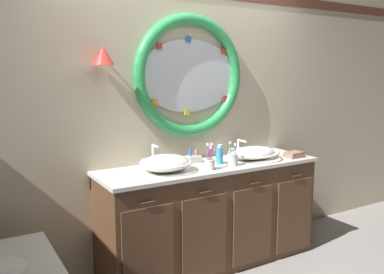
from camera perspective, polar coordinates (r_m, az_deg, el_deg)
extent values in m
cube|color=beige|center=(3.55, -1.43, 3.58)|extent=(6.40, 0.08, 2.60)
ellipsoid|color=silver|center=(3.51, -0.29, 8.54)|extent=(0.95, 0.02, 0.62)
torus|color=green|center=(3.51, -0.25, 8.54)|extent=(1.05, 0.10, 1.05)
cube|color=silver|center=(3.77, 6.12, 8.40)|extent=(0.05, 0.01, 0.05)
cube|color=red|center=(3.69, 4.44, 11.92)|extent=(0.05, 0.01, 0.05)
cube|color=#2866B7|center=(3.50, -0.47, 13.60)|extent=(0.05, 0.01, 0.05)
cube|color=red|center=(3.37, -4.59, 12.63)|extent=(0.05, 0.01, 0.05)
cube|color=red|center=(3.29, -7.36, 9.05)|extent=(0.05, 0.01, 0.05)
cube|color=orange|center=(3.35, -5.30, 4.85)|extent=(0.05, 0.01, 0.05)
cube|color=yellow|center=(3.50, -0.73, 3.48)|extent=(0.04, 0.01, 0.04)
cube|color=red|center=(3.71, 4.67, 5.45)|extent=(0.05, 0.01, 0.05)
cylinder|color=#4C3823|center=(3.16, -12.69, 11.45)|extent=(0.02, 0.09, 0.02)
cone|color=red|center=(3.11, -12.38, 11.13)|extent=(0.17, 0.17, 0.14)
cube|color=brown|center=(3.54, 2.58, -11.00)|extent=(1.89, 0.54, 0.85)
cube|color=silver|center=(3.41, 2.64, -4.05)|extent=(1.93, 0.58, 0.03)
cube|color=silver|center=(3.65, 0.36, -4.40)|extent=(1.89, 0.02, 0.11)
cube|color=brown|center=(3.01, -6.10, -15.70)|extent=(0.40, 0.02, 0.65)
cylinder|color=#422D1E|center=(2.87, -6.12, -9.14)|extent=(0.10, 0.01, 0.01)
cube|color=brown|center=(3.22, 1.80, -13.95)|extent=(0.40, 0.02, 0.65)
cylinder|color=#422D1E|center=(3.08, 1.96, -7.76)|extent=(0.10, 0.01, 0.01)
cube|color=brown|center=(3.48, 8.53, -12.23)|extent=(0.40, 0.02, 0.65)
cylinder|color=#422D1E|center=(3.35, 8.81, -6.46)|extent=(0.10, 0.01, 0.01)
cube|color=brown|center=(3.78, 14.18, -10.64)|extent=(0.40, 0.02, 0.65)
cylinder|color=#422D1E|center=(3.67, 14.54, -5.30)|extent=(0.10, 0.01, 0.01)
ellipsoid|color=white|center=(3.16, -3.69, -3.67)|extent=(0.39, 0.32, 0.13)
torus|color=white|center=(3.15, -3.69, -3.61)|extent=(0.41, 0.41, 0.02)
cylinder|color=silver|center=(3.15, -3.69, -3.61)|extent=(0.03, 0.03, 0.01)
ellipsoid|color=white|center=(3.63, 8.67, -2.20)|extent=(0.43, 0.27, 0.11)
torus|color=white|center=(3.63, 8.67, -2.16)|extent=(0.45, 0.45, 0.02)
cylinder|color=silver|center=(3.63, 8.67, -2.16)|extent=(0.03, 0.03, 0.01)
cylinder|color=silver|center=(3.37, -5.45, -3.84)|extent=(0.05, 0.05, 0.02)
cylinder|color=silver|center=(3.35, -5.47, -2.44)|extent=(0.02, 0.02, 0.15)
sphere|color=silver|center=(3.33, -5.49, -1.19)|extent=(0.03, 0.03, 0.03)
cylinder|color=silver|center=(3.29, -5.12, -1.32)|extent=(0.02, 0.10, 0.02)
cylinder|color=silver|center=(3.33, -6.68, -3.66)|extent=(0.04, 0.04, 0.06)
cylinder|color=silver|center=(3.39, -4.25, -3.37)|extent=(0.04, 0.04, 0.06)
cube|color=silver|center=(3.32, -6.69, -3.08)|extent=(0.05, 0.01, 0.01)
cube|color=silver|center=(3.39, -4.26, -2.81)|extent=(0.05, 0.01, 0.01)
cylinder|color=silver|center=(3.81, 6.49, -2.31)|extent=(0.05, 0.05, 0.02)
cylinder|color=silver|center=(3.80, 6.51, -1.31)|extent=(0.02, 0.02, 0.12)
sphere|color=silver|center=(3.79, 6.53, -0.45)|extent=(0.03, 0.03, 0.03)
cylinder|color=silver|center=(3.74, 7.09, -0.58)|extent=(0.02, 0.12, 0.02)
cylinder|color=silver|center=(3.77, 5.59, -2.14)|extent=(0.04, 0.04, 0.06)
cylinder|color=silver|center=(3.85, 7.38, -1.90)|extent=(0.04, 0.04, 0.06)
cube|color=silver|center=(3.76, 5.60, -1.63)|extent=(0.05, 0.01, 0.01)
cube|color=silver|center=(3.85, 7.40, -1.41)|extent=(0.05, 0.01, 0.01)
cylinder|color=white|center=(3.21, 2.50, -3.90)|extent=(0.08, 0.08, 0.08)
torus|color=white|center=(3.20, 2.50, -3.20)|extent=(0.09, 0.09, 0.01)
cylinder|color=purple|center=(3.20, 2.69, -2.79)|extent=(0.03, 0.01, 0.18)
cube|color=white|center=(3.19, 2.70, -1.02)|extent=(0.02, 0.02, 0.02)
cylinder|color=blue|center=(3.20, 2.41, -2.93)|extent=(0.03, 0.02, 0.16)
cube|color=white|center=(3.19, 2.42, -1.30)|extent=(0.02, 0.02, 0.02)
cylinder|color=purple|center=(3.19, 2.16, -2.84)|extent=(0.04, 0.01, 0.18)
cube|color=white|center=(3.17, 2.17, -1.04)|extent=(0.02, 0.02, 0.02)
cylinder|color=#E0383D|center=(3.18, 2.62, -3.07)|extent=(0.03, 0.03, 0.16)
cube|color=white|center=(3.16, 2.63, -1.45)|extent=(0.02, 0.02, 0.02)
cylinder|color=silver|center=(3.35, 5.71, -3.22)|extent=(0.09, 0.09, 0.10)
torus|color=silver|center=(3.34, 5.72, -2.40)|extent=(0.09, 0.09, 0.01)
cylinder|color=blue|center=(3.36, 6.02, -2.52)|extent=(0.02, 0.02, 0.15)
cube|color=white|center=(3.34, 6.05, -1.07)|extent=(0.02, 0.02, 0.02)
cylinder|color=green|center=(3.33, 5.38, -2.42)|extent=(0.01, 0.01, 0.17)
cube|color=white|center=(3.31, 5.41, -0.77)|extent=(0.02, 0.02, 0.02)
cylinder|color=#388EBC|center=(3.41, 3.88, -2.62)|extent=(0.06, 0.06, 0.14)
cylinder|color=silver|center=(3.40, 3.90, -1.29)|extent=(0.04, 0.04, 0.02)
cylinder|color=silver|center=(3.38, 4.07, -1.11)|extent=(0.01, 0.04, 0.01)
cube|color=#936B56|center=(3.79, 14.12, -2.58)|extent=(0.16, 0.12, 0.02)
cube|color=#936B56|center=(3.78, 14.14, -2.21)|extent=(0.15, 0.12, 0.02)
cube|color=beige|center=(3.45, 0.16, -3.15)|extent=(0.12, 0.09, 0.06)
cylinder|color=blue|center=(3.42, -0.24, -2.21)|extent=(0.02, 0.02, 0.06)
cylinder|color=pink|center=(3.45, 0.56, -2.20)|extent=(0.02, 0.02, 0.05)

